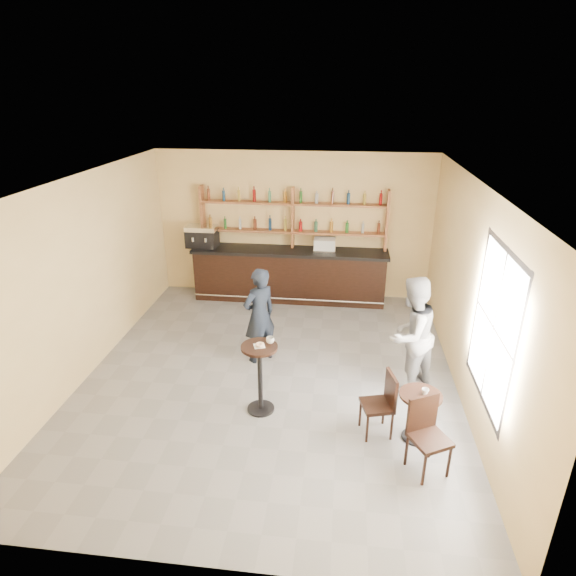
# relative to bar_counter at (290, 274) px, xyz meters

# --- Properties ---
(floor) EXTENTS (7.00, 7.00, 0.00)m
(floor) POSITION_rel_bar_counter_xyz_m (0.05, -3.15, -0.58)
(floor) COLOR slate
(floor) RESTS_ON ground
(ceiling) EXTENTS (7.00, 7.00, 0.00)m
(ceiling) POSITION_rel_bar_counter_xyz_m (0.05, -3.15, 2.62)
(ceiling) COLOR white
(ceiling) RESTS_ON wall_back
(wall_back) EXTENTS (7.00, 0.00, 7.00)m
(wall_back) POSITION_rel_bar_counter_xyz_m (0.05, 0.35, 1.02)
(wall_back) COLOR #F3CF8A
(wall_back) RESTS_ON floor
(wall_front) EXTENTS (7.00, 0.00, 7.00)m
(wall_front) POSITION_rel_bar_counter_xyz_m (0.05, -6.65, 1.02)
(wall_front) COLOR #F3CF8A
(wall_front) RESTS_ON floor
(wall_left) EXTENTS (0.00, 7.00, 7.00)m
(wall_left) POSITION_rel_bar_counter_xyz_m (-2.95, -3.15, 1.02)
(wall_left) COLOR #F3CF8A
(wall_left) RESTS_ON floor
(wall_right) EXTENTS (0.00, 7.00, 7.00)m
(wall_right) POSITION_rel_bar_counter_xyz_m (3.05, -3.15, 1.02)
(wall_right) COLOR #F3CF8A
(wall_right) RESTS_ON floor
(window_pane) EXTENTS (0.00, 2.00, 2.00)m
(window_pane) POSITION_rel_bar_counter_xyz_m (3.04, -4.35, 1.12)
(window_pane) COLOR white
(window_pane) RESTS_ON wall_right
(window_frame) EXTENTS (0.04, 1.70, 2.10)m
(window_frame) POSITION_rel_bar_counter_xyz_m (3.03, -4.35, 1.12)
(window_frame) COLOR black
(window_frame) RESTS_ON wall_right
(shelf_unit) EXTENTS (4.00, 0.26, 1.40)m
(shelf_unit) POSITION_rel_bar_counter_xyz_m (0.05, 0.22, 1.23)
(shelf_unit) COLOR brown
(shelf_unit) RESTS_ON wall_back
(liquor_bottles) EXTENTS (3.68, 0.10, 1.00)m
(liquor_bottles) POSITION_rel_bar_counter_xyz_m (0.05, 0.22, 1.40)
(liquor_bottles) COLOR #8C5919
(liquor_bottles) RESTS_ON shelf_unit
(bar_counter) EXTENTS (4.26, 0.83, 1.15)m
(bar_counter) POSITION_rel_bar_counter_xyz_m (0.00, 0.00, 0.00)
(bar_counter) COLOR black
(bar_counter) RESTS_ON floor
(espresso_machine) EXTENTS (0.69, 0.46, 0.47)m
(espresso_machine) POSITION_rel_bar_counter_xyz_m (-1.94, 0.00, 0.81)
(espresso_machine) COLOR black
(espresso_machine) RESTS_ON bar_counter
(pastry_case) EXTENTS (0.49, 0.41, 0.28)m
(pastry_case) POSITION_rel_bar_counter_xyz_m (0.76, 0.00, 0.72)
(pastry_case) COLOR silver
(pastry_case) RESTS_ON bar_counter
(pedestal_table) EXTENTS (0.66, 0.66, 1.08)m
(pedestal_table) POSITION_rel_bar_counter_xyz_m (0.05, -4.07, -0.04)
(pedestal_table) COLOR black
(pedestal_table) RESTS_ON floor
(napkin) EXTENTS (0.19, 0.19, 0.00)m
(napkin) POSITION_rel_bar_counter_xyz_m (0.05, -4.07, 0.50)
(napkin) COLOR white
(napkin) RESTS_ON pedestal_table
(donut) EXTENTS (0.13, 0.13, 0.05)m
(donut) POSITION_rel_bar_counter_xyz_m (0.06, -4.08, 0.53)
(donut) COLOR #E29453
(donut) RESTS_ON napkin
(cup_pedestal) EXTENTS (0.13, 0.13, 0.09)m
(cup_pedestal) POSITION_rel_bar_counter_xyz_m (0.19, -3.97, 0.55)
(cup_pedestal) COLOR white
(cup_pedestal) RESTS_ON pedestal_table
(man_main) EXTENTS (0.73, 0.73, 1.70)m
(man_main) POSITION_rel_bar_counter_xyz_m (-0.21, -2.67, 0.27)
(man_main) COLOR black
(man_main) RESTS_ON floor
(cafe_table) EXTENTS (0.62, 0.62, 0.71)m
(cafe_table) POSITION_rel_bar_counter_xyz_m (2.25, -4.44, -0.22)
(cafe_table) COLOR black
(cafe_table) RESTS_ON floor
(cup_cafe) EXTENTS (0.10, 0.10, 0.09)m
(cup_cafe) POSITION_rel_bar_counter_xyz_m (2.30, -4.44, 0.18)
(cup_cafe) COLOR white
(cup_cafe) RESTS_ON cafe_table
(chair_west) EXTENTS (0.49, 0.49, 0.92)m
(chair_west) POSITION_rel_bar_counter_xyz_m (1.70, -4.39, -0.11)
(chair_west) COLOR black
(chair_west) RESTS_ON floor
(chair_south) EXTENTS (0.58, 0.58, 0.99)m
(chair_south) POSITION_rel_bar_counter_xyz_m (2.30, -5.04, -0.08)
(chair_south) COLOR black
(chair_south) RESTS_ON floor
(patron_second) EXTENTS (1.14, 1.15, 1.87)m
(patron_second) POSITION_rel_bar_counter_xyz_m (2.23, -3.20, 0.36)
(patron_second) COLOR gray
(patron_second) RESTS_ON floor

